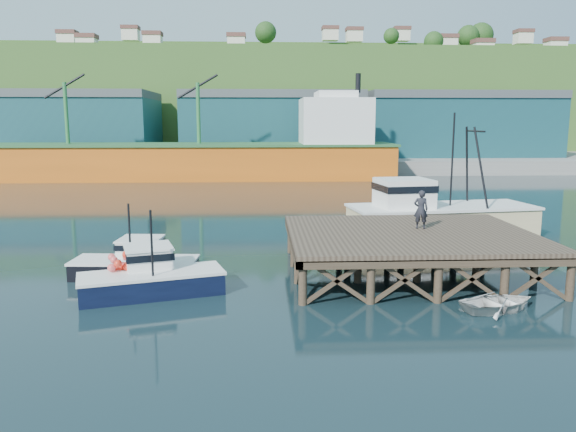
{
  "coord_description": "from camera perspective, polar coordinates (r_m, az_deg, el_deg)",
  "views": [
    {
      "loc": [
        -1.91,
        -27.08,
        7.55
      ],
      "look_at": [
        -0.48,
        2.0,
        2.62
      ],
      "focal_mm": 35.0,
      "sensor_mm": 36.0,
      "label": 1
    }
  ],
  "objects": [
    {
      "name": "warehouse_mid",
      "position": [
        92.1,
        -1.64,
        8.95
      ],
      "size": [
        28.0,
        16.0,
        9.0
      ],
      "primitive_type": "cube",
      "color": "#174C4E",
      "rests_on": "far_quay"
    },
    {
      "name": "boat_navy",
      "position": [
        25.71,
        -13.75,
        -5.95
      ],
      "size": [
        6.59,
        4.33,
        3.88
      ],
      "rotation": [
        0.0,
        0.0,
        0.29
      ],
      "color": "black",
      "rests_on": "ground"
    },
    {
      "name": "dinghy",
      "position": [
        24.42,
        20.64,
        -8.22
      ],
      "size": [
        3.73,
        3.1,
        0.67
      ],
      "primitive_type": "imported",
      "rotation": [
        0.0,
        0.0,
        1.85
      ],
      "color": "silver",
      "rests_on": "ground"
    },
    {
      "name": "boat_black",
      "position": [
        28.83,
        -15.14,
        -4.52
      ],
      "size": [
        6.18,
        5.18,
        3.73
      ],
      "rotation": [
        0.0,
        0.0,
        -0.08
      ],
      "color": "black",
      "rests_on": "ground"
    },
    {
      "name": "trawler",
      "position": [
        38.25,
        14.96,
        0.43
      ],
      "size": [
        12.58,
        5.94,
        8.1
      ],
      "rotation": [
        0.0,
        0.0,
        0.14
      ],
      "color": "beige",
      "rests_on": "ground"
    },
    {
      "name": "ground",
      "position": [
        28.18,
        1.19,
        -5.94
      ],
      "size": [
        300.0,
        300.0,
        0.0
      ],
      "primitive_type": "plane",
      "color": "black",
      "rests_on": "ground"
    },
    {
      "name": "cargo_ship",
      "position": [
        75.48,
        -7.83,
        6.3
      ],
      "size": [
        55.5,
        10.0,
        13.75
      ],
      "color": "orange",
      "rests_on": "ground"
    },
    {
      "name": "far_quay",
      "position": [
        97.32,
        -1.68,
        5.74
      ],
      "size": [
        160.0,
        40.0,
        2.0
      ],
      "primitive_type": "cube",
      "color": "gray",
      "rests_on": "ground"
    },
    {
      "name": "warehouse_right",
      "position": [
        97.46,
        16.5,
        8.6
      ],
      "size": [
        30.0,
        16.0,
        9.0
      ],
      "primitive_type": "cube",
      "color": "#174C4E",
      "rests_on": "far_quay"
    },
    {
      "name": "dockworker",
      "position": [
        29.34,
        13.35,
        0.65
      ],
      "size": [
        0.8,
        0.61,
        1.98
      ],
      "primitive_type": "imported",
      "rotation": [
        0.0,
        0.0,
        2.94
      ],
      "color": "black",
      "rests_on": "wharf"
    },
    {
      "name": "warehouse_left",
      "position": [
        97.85,
        -22.82,
        8.25
      ],
      "size": [
        32.0,
        16.0,
        9.0
      ],
      "primitive_type": "cube",
      "color": "#174C4E",
      "rests_on": "far_quay"
    },
    {
      "name": "hillside",
      "position": [
        127.14,
        -1.98,
        11.15
      ],
      "size": [
        220.0,
        50.0,
        22.0
      ],
      "primitive_type": "cube",
      "color": "#2D511E",
      "rests_on": "ground"
    },
    {
      "name": "wharf",
      "position": [
        28.45,
        12.35,
        -1.99
      ],
      "size": [
        12.0,
        10.0,
        2.62
      ],
      "color": "brown",
      "rests_on": "ground"
    }
  ]
}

